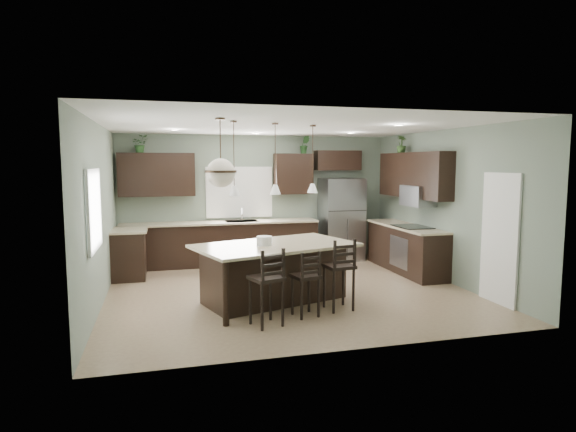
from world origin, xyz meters
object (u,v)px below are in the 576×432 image
Objects in this scene: bar_stool_left at (266,287)px; bar_stool_right at (339,274)px; refrigerator at (341,219)px; plant_back_left at (140,144)px; kitchen_island at (276,273)px; bar_stool_center at (305,283)px; serving_dish at (264,241)px.

bar_stool_left is 0.99× the size of bar_stool_right.
refrigerator is 1.71× the size of bar_stool_right.
plant_back_left is (-1.72, 4.21, 2.04)m from bar_stool_left.
kitchen_island is at bearing 135.61° from bar_stool_right.
plant_back_left reaches higher than bar_stool_center.
bar_stool_right is 3.04× the size of plant_back_left.
refrigerator is 3.85m from bar_stool_right.
kitchen_island is (-2.23, -2.93, -0.46)m from refrigerator.
bar_stool_right reaches higher than serving_dish.
bar_stool_left is 1.27m from bar_stool_right.
bar_stool_left reaches higher than kitchen_island.
bar_stool_left reaches higher than serving_dish.
bar_stool_right is at bearing 4.96° from bar_stool_center.
serving_dish is 1.01m from bar_stool_center.
bar_stool_center is at bearing -90.69° from kitchen_island.
serving_dish is (-2.42, -2.98, 0.07)m from refrigerator.
serving_dish reaches higher than bar_stool_center.
serving_dish is at bearing 61.30° from bar_stool_left.
bar_stool_right reaches higher than bar_stool_center.
bar_stool_left is 1.12× the size of bar_stool_center.
refrigerator reaches higher than bar_stool_right.
bar_stool_left is 4.99m from plant_back_left.
bar_stool_center is 5.05m from plant_back_left.
bar_stool_right is (-1.41, -3.57, -0.38)m from refrigerator.
bar_stool_left is at bearing -100.65° from serving_dish.
bar_stool_left is at bearing -166.47° from bar_stool_right.
kitchen_island is 2.27× the size of bar_stool_left.
refrigerator is at bearing -2.84° from plant_back_left.
kitchen_island is 1.14m from bar_stool_left.
bar_stool_right is at bearing -55.36° from kitchen_island.
serving_dish is at bearing 107.53° from bar_stool_center.
bar_stool_left is at bearing -67.84° from plant_back_left.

